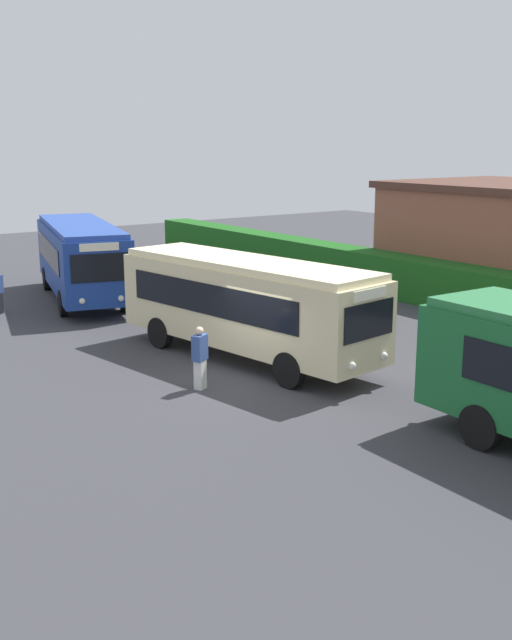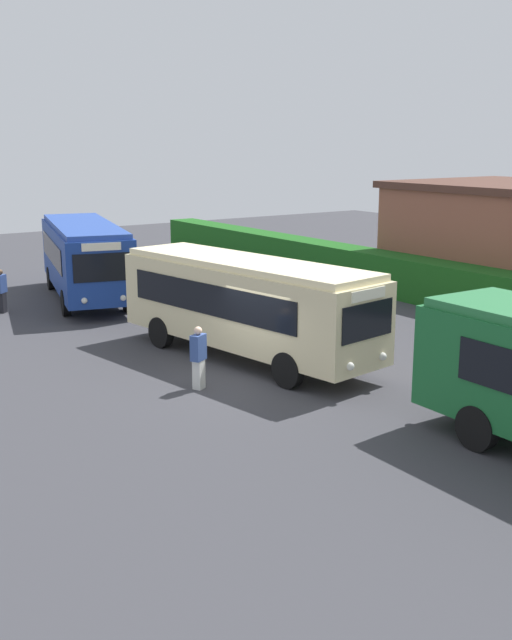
{
  "view_description": "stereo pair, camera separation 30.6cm",
  "coord_description": "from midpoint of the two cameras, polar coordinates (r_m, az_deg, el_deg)",
  "views": [
    {
      "loc": [
        16.59,
        -11.39,
        6.5
      ],
      "look_at": [
        -1.72,
        1.63,
        1.22
      ],
      "focal_mm": 43.06,
      "sensor_mm": 36.0,
      "label": 1
    },
    {
      "loc": [
        16.76,
        -11.14,
        6.5
      ],
      "look_at": [
        -1.72,
        1.63,
        1.22
      ],
      "focal_mm": 43.06,
      "sensor_mm": 36.0,
      "label": 2
    }
  ],
  "objects": [
    {
      "name": "bus_blue",
      "position": [
        32.51,
        -12.35,
        4.68
      ],
      "size": [
        9.53,
        4.76,
        3.18
      ],
      "rotation": [
        0.0,
        0.0,
        -0.25
      ],
      "color": "navy",
      "rests_on": "ground_plane"
    },
    {
      "name": "person_center",
      "position": [
        20.43,
        -3.87,
        -2.71
      ],
      "size": [
        0.44,
        0.52,
        1.71
      ],
      "rotation": [
        0.0,
        0.0,
        3.63
      ],
      "color": "silver",
      "rests_on": "ground_plane"
    },
    {
      "name": "bus_cream",
      "position": [
        22.98,
        -0.32,
        1.34
      ],
      "size": [
        9.5,
        3.77,
        3.05
      ],
      "rotation": [
        0.0,
        0.0,
        0.15
      ],
      "color": "beige",
      "rests_on": "ground_plane"
    },
    {
      "name": "person_left",
      "position": [
        30.97,
        -18.14,
        2.13
      ],
      "size": [
        0.5,
        0.51,
        1.69
      ],
      "rotation": [
        0.0,
        0.0,
        3.89
      ],
      "color": "black",
      "rests_on": "ground_plane"
    },
    {
      "name": "ground_plane",
      "position": [
        21.15,
        -0.58,
        -4.67
      ],
      "size": [
        76.4,
        76.4,
        0.0
      ],
      "primitive_type": "plane",
      "color": "#38383D"
    }
  ]
}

